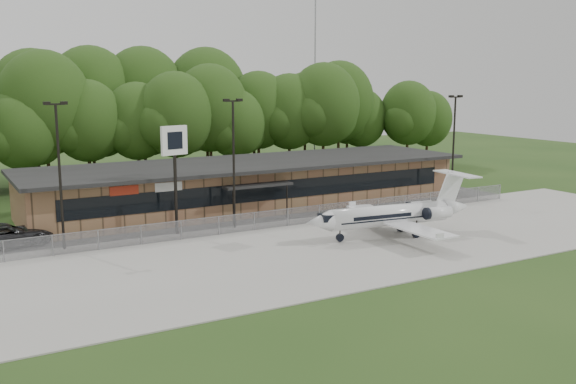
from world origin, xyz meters
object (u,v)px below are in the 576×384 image
terminal (250,184)px  pole_sign (175,152)px  business_jet (395,215)px  suv (5,236)px

terminal → pole_sign: size_ratio=4.94×
terminal → pole_sign: pole_sign is taller
business_jet → suv: 27.97m
business_jet → pole_sign: bearing=154.6°
business_jet → suv: size_ratio=2.18×
suv → pole_sign: pole_sign is taller
terminal → suv: bearing=-167.2°
business_jet → pole_sign: (-13.94, 8.71, 4.69)m
suv → pole_sign: bearing=-110.6°
business_jet → pole_sign: size_ratio=1.67×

